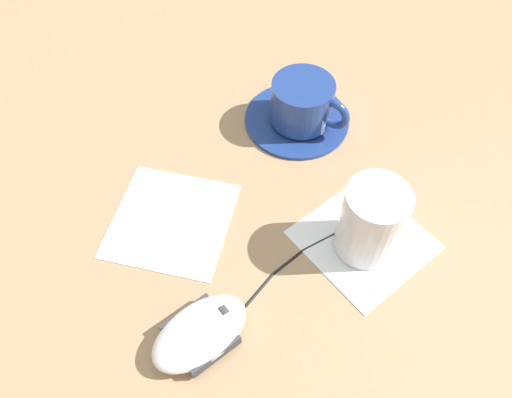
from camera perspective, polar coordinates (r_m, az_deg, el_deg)
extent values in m
plane|color=#9E7F5B|center=(0.59, -0.33, -1.44)|extent=(3.00, 3.00, 0.00)
cylinder|color=navy|center=(0.68, 4.69, 9.17)|extent=(0.14, 0.14, 0.01)
cylinder|color=navy|center=(0.65, 5.28, 11.01)|extent=(0.08, 0.08, 0.06)
torus|color=navy|center=(0.64, 8.85, 9.57)|extent=(0.04, 0.04, 0.04)
ellipsoid|color=silver|center=(0.51, -6.43, -14.95)|extent=(0.12, 0.10, 0.03)
cylinder|color=#38383D|center=(0.50, -3.78, -12.79)|extent=(0.01, 0.01, 0.01)
cube|color=#38383D|center=(0.52, -8.14, -12.80)|extent=(0.05, 0.03, 0.01)
cube|color=#38383D|center=(0.50, -4.52, -17.49)|extent=(0.05, 0.03, 0.01)
cylinder|color=black|center=(0.54, 0.39, -10.30)|extent=(0.04, 0.03, 0.00)
cylinder|color=black|center=(0.55, 3.71, -7.15)|extent=(0.04, 0.02, 0.00)
cylinder|color=black|center=(0.57, 7.40, -4.75)|extent=(0.05, 0.02, 0.00)
cylinder|color=black|center=(0.58, 11.48, -3.44)|extent=(0.05, 0.01, 0.00)
cylinder|color=black|center=(0.60, 15.32, -2.17)|extent=(0.05, 0.02, 0.00)
sphere|color=black|center=(0.53, -1.19, -12.07)|extent=(0.00, 0.00, 0.00)
sphere|color=black|center=(0.54, 1.91, -8.56)|extent=(0.00, 0.00, 0.00)
sphere|color=black|center=(0.56, 5.44, -5.78)|extent=(0.00, 0.00, 0.00)
sphere|color=black|center=(0.58, 9.29, -3.75)|extent=(0.00, 0.00, 0.00)
sphere|color=black|center=(0.59, 13.62, -3.12)|extent=(0.00, 0.00, 0.00)
sphere|color=black|center=(0.61, 16.96, -1.25)|extent=(0.00, 0.00, 0.00)
cube|color=white|center=(0.58, 12.18, -4.55)|extent=(0.17, 0.17, 0.00)
cylinder|color=silver|center=(0.54, 13.02, -2.50)|extent=(0.07, 0.07, 0.09)
cube|color=white|center=(0.59, -9.70, -2.39)|extent=(0.18, 0.18, 0.00)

